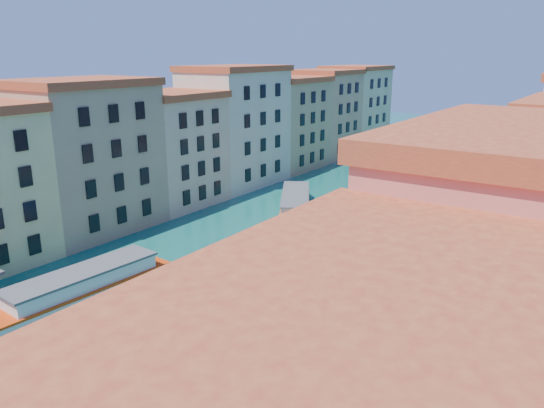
% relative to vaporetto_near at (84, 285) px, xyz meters
% --- Properties ---
extents(left_bank_palazzos, '(12.80, 128.40, 21.00)m').
position_rel_vaporetto_near_xyz_m(left_bank_palazzos, '(-16.66, 39.06, 8.45)').
color(left_bank_palazzos, '#BCAC8A').
rests_on(left_bank_palazzos, ground).
extents(quay, '(4.00, 140.00, 1.00)m').
position_rel_vaporetto_near_xyz_m(quay, '(31.34, 39.39, -0.75)').
color(quay, '#ADA08B').
rests_on(quay, ground).
extents(restaurant_awnings, '(3.20, 44.55, 3.12)m').
position_rel_vaporetto_near_xyz_m(restaurant_awnings, '(31.53, -2.61, 1.74)').
color(restaurant_awnings, maroon).
rests_on(restaurant_awnings, ground).
extents(mooring_poles_right, '(1.44, 54.24, 3.20)m').
position_rel_vaporetto_near_xyz_m(mooring_poles_right, '(28.44, 3.19, 0.05)').
color(mooring_poles_right, brown).
rests_on(mooring_poles_right, ground).
extents(vaporetto_near, '(5.49, 18.92, 2.78)m').
position_rel_vaporetto_near_xyz_m(vaporetto_near, '(0.00, 0.00, 0.00)').
color(vaporetto_near, silver).
rests_on(vaporetto_near, ground).
extents(vaporetto_far, '(13.19, 18.18, 2.77)m').
position_rel_vaporetto_near_xyz_m(vaporetto_far, '(1.55, 36.62, -0.00)').
color(vaporetto_far, silver).
rests_on(vaporetto_far, ground).
extents(gondola_fore, '(1.90, 12.74, 2.54)m').
position_rel_vaporetto_near_xyz_m(gondola_fore, '(17.75, -4.94, -0.82)').
color(gondola_fore, black).
rests_on(gondola_fore, ground).
extents(gondola_right, '(1.27, 11.46, 2.29)m').
position_rel_vaporetto_near_xyz_m(gondola_right, '(16.32, -1.49, -0.81)').
color(gondola_right, black).
rests_on(gondola_right, ground).
extents(gondola_far, '(6.54, 9.47, 1.53)m').
position_rel_vaporetto_near_xyz_m(gondola_far, '(23.98, 18.85, -0.94)').
color(gondola_far, black).
rests_on(gondola_far, ground).
extents(motorboat_mid, '(3.39, 8.07, 1.62)m').
position_rel_vaporetto_near_xyz_m(motorboat_mid, '(9.60, 12.95, -0.62)').
color(motorboat_mid, white).
rests_on(motorboat_mid, ground).
extents(motorboat_far, '(2.80, 6.54, 1.31)m').
position_rel_vaporetto_near_xyz_m(motorboat_far, '(20.24, 60.08, -0.74)').
color(motorboat_far, white).
rests_on(motorboat_far, ground).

